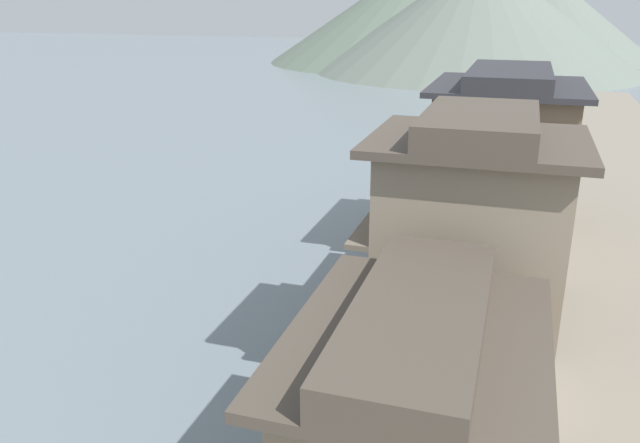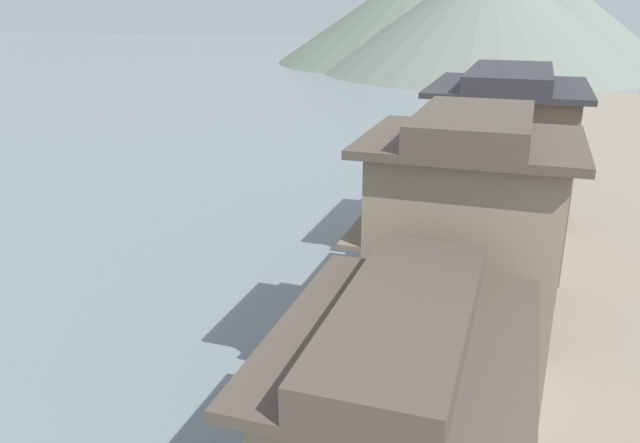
# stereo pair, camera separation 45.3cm
# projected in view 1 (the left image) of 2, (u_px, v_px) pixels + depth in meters

# --- Properties ---
(riverbank_right) EXTENTS (18.00, 110.00, 0.64)m
(riverbank_right) POSITION_uv_depth(u_px,v_px,m) (586.00, 219.00, 36.78)
(riverbank_right) COLOR gray
(riverbank_right) RESTS_ON ground
(boat_moored_nearest) EXTENTS (1.64, 5.83, 0.46)m
(boat_moored_nearest) POSITION_uv_depth(u_px,v_px,m) (425.00, 155.00, 52.55)
(boat_moored_nearest) COLOR #33281E
(boat_moored_nearest) RESTS_ON ground
(boat_moored_second) EXTENTS (1.29, 4.82, 0.44)m
(boat_moored_second) POSITION_uv_depth(u_px,v_px,m) (401.00, 199.00, 40.89)
(boat_moored_second) COLOR #423328
(boat_moored_second) RESTS_ON ground
(boat_moored_third) EXTENTS (2.47, 3.98, 0.43)m
(boat_moored_third) POSITION_uv_depth(u_px,v_px,m) (400.00, 130.00, 62.52)
(boat_moored_third) COLOR brown
(boat_moored_third) RESTS_ON ground
(boat_moored_far) EXTENTS (1.54, 4.39, 0.36)m
(boat_moored_far) POSITION_uv_depth(u_px,v_px,m) (346.00, 283.00, 28.89)
(boat_moored_far) COLOR #33281E
(boat_moored_far) RESTS_ON ground
(house_waterfront_nearest) EXTENTS (5.35, 6.97, 6.14)m
(house_waterfront_nearest) POSITION_uv_depth(u_px,v_px,m) (412.00, 435.00, 13.43)
(house_waterfront_nearest) COLOR #7F705B
(house_waterfront_nearest) RESTS_ON riverbank_right
(house_waterfront_second) EXTENTS (6.26, 5.52, 8.74)m
(house_waterfront_second) POSITION_uv_depth(u_px,v_px,m) (469.00, 259.00, 19.08)
(house_waterfront_second) COLOR gray
(house_waterfront_second) RESTS_ON riverbank_right
(house_waterfront_tall) EXTENTS (5.62, 5.45, 6.14)m
(house_waterfront_tall) POSITION_uv_depth(u_px,v_px,m) (471.00, 236.00, 24.68)
(house_waterfront_tall) COLOR brown
(house_waterfront_tall) RESTS_ON riverbank_right
(house_waterfront_narrow) EXTENTS (7.08, 8.13, 8.74)m
(house_waterfront_narrow) POSITION_uv_depth(u_px,v_px,m) (501.00, 164.00, 30.11)
(house_waterfront_narrow) COLOR #75604C
(house_waterfront_narrow) RESTS_ON riverbank_right
(house_waterfront_far) EXTENTS (6.80, 5.48, 6.14)m
(house_waterfront_far) POSITION_uv_depth(u_px,v_px,m) (502.00, 157.00, 36.91)
(house_waterfront_far) COLOR brown
(house_waterfront_far) RESTS_ON riverbank_right
(mooring_post_dock_mid) EXTENTS (0.20, 0.20, 0.89)m
(mooring_post_dock_mid) POSITION_uv_depth(u_px,v_px,m) (366.00, 332.00, 22.75)
(mooring_post_dock_mid) COLOR #473828
(mooring_post_dock_mid) RESTS_ON riverbank_right
(hill_far_west) EXTENTS (56.30, 56.30, 19.48)m
(hill_far_west) POSITION_uv_depth(u_px,v_px,m) (478.00, 14.00, 110.04)
(hill_far_west) COLOR slate
(hill_far_west) RESTS_ON ground
(hill_far_centre) EXTENTS (49.30, 49.30, 18.93)m
(hill_far_centre) POSITION_uv_depth(u_px,v_px,m) (536.00, 13.00, 133.41)
(hill_far_centre) COLOR slate
(hill_far_centre) RESTS_ON ground
(hill_far_east) EXTENTS (62.87, 62.87, 20.84)m
(hill_far_east) POSITION_uv_depth(u_px,v_px,m) (426.00, 8.00, 127.68)
(hill_far_east) COLOR #5B6B5B
(hill_far_east) RESTS_ON ground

